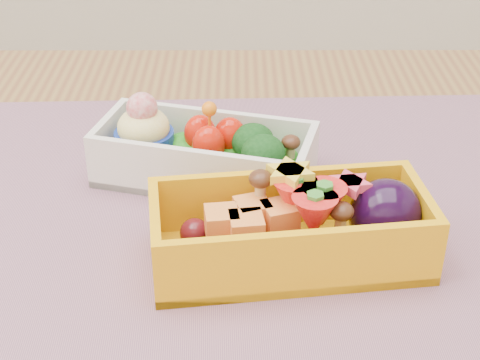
{
  "coord_description": "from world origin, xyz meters",
  "views": [
    {
      "loc": [
        0.0,
        -0.44,
        1.08
      ],
      "look_at": [
        0.0,
        0.03,
        0.79
      ],
      "focal_mm": 55.16,
      "sensor_mm": 36.0,
      "label": 1
    }
  ],
  "objects_px": {
    "table": "(237,345)",
    "placemat": "(230,226)",
    "bento_yellow": "(296,227)",
    "bento_white": "(204,153)"
  },
  "relations": [
    {
      "from": "table",
      "to": "placemat",
      "type": "distance_m",
      "value": 0.1
    },
    {
      "from": "bento_yellow",
      "to": "table",
      "type": "bearing_deg",
      "value": 148.32
    },
    {
      "from": "table",
      "to": "placemat",
      "type": "relative_size",
      "value": 2.02
    },
    {
      "from": "table",
      "to": "bento_white",
      "type": "bearing_deg",
      "value": 106.51
    },
    {
      "from": "placemat",
      "to": "bento_yellow",
      "type": "distance_m",
      "value": 0.07
    },
    {
      "from": "bento_white",
      "to": "table",
      "type": "bearing_deg",
      "value": -58.26
    },
    {
      "from": "placemat",
      "to": "bento_yellow",
      "type": "relative_size",
      "value": 2.93
    },
    {
      "from": "placemat",
      "to": "bento_white",
      "type": "bearing_deg",
      "value": 108.45
    },
    {
      "from": "table",
      "to": "bento_white",
      "type": "relative_size",
      "value": 6.23
    },
    {
      "from": "table",
      "to": "bento_yellow",
      "type": "distance_m",
      "value": 0.14
    }
  ]
}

